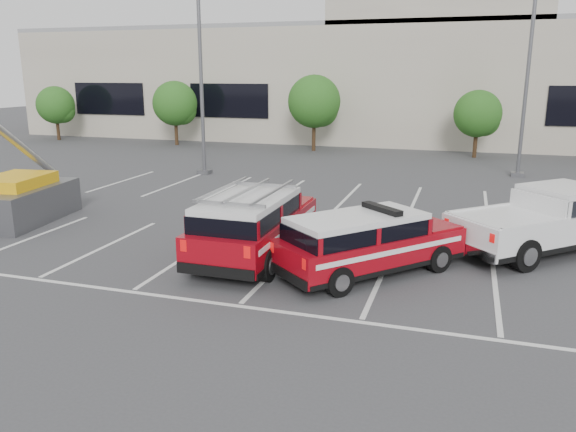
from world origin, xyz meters
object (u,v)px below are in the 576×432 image
(convention_building, at_px, (413,76))
(tree_mid_right, at_px, (479,115))
(light_pole_left, at_px, (201,68))
(light_pole_mid, at_px, (528,68))
(fire_chief_suv, at_px, (368,247))
(tree_far_left, at_px, (57,106))
(white_pickup, at_px, (550,226))
(ladder_suv, at_px, (254,230))
(tree_left, at_px, (176,105))
(tree_mid_left, at_px, (316,103))
(utility_rig, at_px, (13,201))

(convention_building, bearing_deg, tree_mid_right, -63.43)
(light_pole_left, height_order, light_pole_mid, same)
(tree_mid_right, height_order, fire_chief_suv, tree_mid_right)
(light_pole_mid, bearing_deg, tree_far_left, 169.27)
(white_pickup, xyz_separation_m, ladder_suv, (-7.78, -3.16, 0.08))
(convention_building, distance_m, tree_left, 18.11)
(fire_chief_suv, distance_m, white_pickup, 5.76)
(light_pole_mid, height_order, fire_chief_suv, light_pole_mid)
(tree_mid_right, bearing_deg, ladder_suv, -105.30)
(ladder_suv, bearing_deg, light_pole_left, 122.08)
(light_pole_mid, height_order, ladder_suv, light_pole_mid)
(convention_building, height_order, fire_chief_suv, convention_building)
(tree_far_left, height_order, light_pole_mid, light_pole_mid)
(tree_mid_left, height_order, white_pickup, tree_mid_left)
(fire_chief_suv, bearing_deg, ladder_suv, -143.90)
(tree_left, bearing_deg, ladder_suv, -57.06)
(tree_mid_left, xyz_separation_m, utility_rig, (-5.20, -20.50, -2.33))
(tree_left, bearing_deg, tree_mid_right, -0.00)
(light_pole_left, bearing_deg, white_pickup, -29.66)
(light_pole_left, bearing_deg, tree_mid_left, 72.90)
(tree_left, xyz_separation_m, light_pole_mid, (21.91, -6.05, 2.41))
(light_pole_left, bearing_deg, tree_left, 124.52)
(light_pole_left, height_order, ladder_suv, light_pole_left)
(light_pole_left, distance_m, utility_rig, 11.56)
(convention_building, relative_size, tree_left, 13.58)
(tree_mid_right, bearing_deg, fire_chief_suv, -97.18)
(utility_rig, bearing_deg, tree_left, 95.73)
(convention_building, bearing_deg, tree_mid_left, -117.40)
(utility_rig, bearing_deg, light_pole_mid, 32.74)
(light_pole_left, bearing_deg, ladder_suv, -58.47)
(tree_far_left, relative_size, tree_mid_right, 1.00)
(convention_building, bearing_deg, tree_far_left, -158.63)
(tree_mid_right, distance_m, utility_rig, 25.58)
(light_pole_mid, height_order, utility_rig, light_pole_mid)
(utility_rig, bearing_deg, tree_far_left, 118.38)
(tree_left, bearing_deg, light_pole_mid, -15.43)
(fire_chief_suv, bearing_deg, tree_mid_left, 149.67)
(white_pickup, bearing_deg, convention_building, 150.06)
(tree_far_left, relative_size, tree_left, 0.90)
(convention_building, bearing_deg, utility_rig, -108.74)
(tree_mid_right, relative_size, utility_rig, 0.89)
(fire_chief_suv, bearing_deg, light_pole_mid, 115.13)
(tree_mid_left, bearing_deg, tree_left, -180.00)
(tree_left, distance_m, white_pickup, 28.72)
(light_pole_left, height_order, utility_rig, light_pole_left)
(tree_mid_left, relative_size, light_pole_left, 0.47)
(tree_left, relative_size, white_pickup, 0.76)
(tree_far_left, relative_size, fire_chief_suv, 0.83)
(utility_rig, bearing_deg, white_pickup, -0.92)
(convention_building, bearing_deg, ladder_suv, -91.87)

